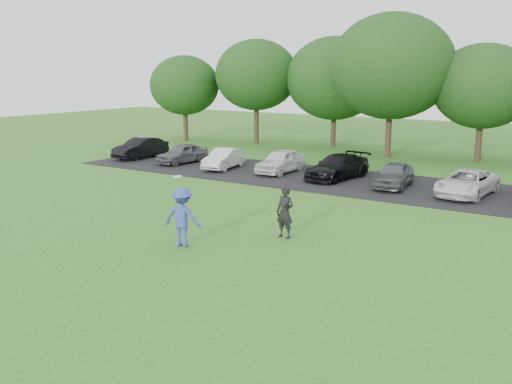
{
  "coord_description": "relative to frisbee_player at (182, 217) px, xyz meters",
  "views": [
    {
      "loc": [
        9.99,
        -12.05,
        5.26
      ],
      "look_at": [
        0.0,
        3.5,
        1.3
      ],
      "focal_mm": 40.0,
      "sensor_mm": 36.0,
      "label": 1
    }
  ],
  "objects": [
    {
      "name": "frisbee_player",
      "position": [
        0.0,
        0.0,
        0.0
      ],
      "size": [
        1.31,
        0.93,
        2.16
      ],
      "color": "#3A4AA3",
      "rests_on": "ground"
    },
    {
      "name": "camera_bystander",
      "position": [
        2.17,
        2.45,
        -0.07
      ],
      "size": [
        0.64,
        0.46,
        1.69
      ],
      "color": "black",
      "rests_on": "ground"
    },
    {
      "name": "tree_row",
      "position": [
        2.4,
        21.99,
        3.99
      ],
      "size": [
        42.39,
        9.85,
        8.64
      ],
      "color": "#38281C",
      "rests_on": "ground"
    },
    {
      "name": "ground",
      "position": [
        0.89,
        -0.77,
        -0.92
      ],
      "size": [
        100.0,
        100.0,
        0.0
      ],
      "primitive_type": "plane",
      "color": "#2E681D",
      "rests_on": "ground"
    },
    {
      "name": "parking_lot",
      "position": [
        0.89,
        12.23,
        -0.9
      ],
      "size": [
        32.0,
        6.5,
        0.03
      ],
      "primitive_type": "cube",
      "color": "black",
      "rests_on": "ground"
    },
    {
      "name": "parked_cars",
      "position": [
        1.78,
        12.23,
        -0.31
      ],
      "size": [
        30.47,
        4.71,
        1.24
      ],
      "color": "black",
      "rests_on": "parking_lot"
    }
  ]
}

